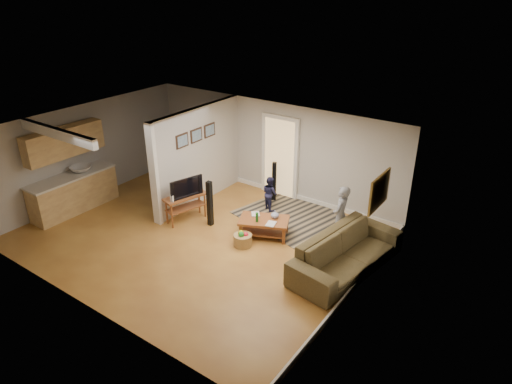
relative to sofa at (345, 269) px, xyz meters
The scene contains 11 objects.
ground 3.38m from the sofa, 167.53° to the right, with size 7.50×7.50×0.00m, color brown.
room_shell 4.61m from the sofa, behind, with size 7.54×6.02×2.52m.
area_rug 2.22m from the sofa, 145.85° to the left, with size 2.81×2.06×0.01m, color black.
sofa is the anchor object (origin of this frame).
coffee_table 2.11m from the sofa, behind, with size 1.27×1.04×0.65m.
tv_console 4.10m from the sofa, behind, with size 0.68×1.11×0.90m.
speaker_left 3.47m from the sofa, behind, with size 0.11×0.11×1.13m, color black.
speaker_right 3.48m from the sofa, 147.97° to the left, with size 0.11×0.11×1.07m, color black.
toy_basket 2.30m from the sofa, 168.16° to the right, with size 0.41×0.41×0.36m.
child 0.99m from the sofa, 124.18° to the left, with size 0.50×0.33×1.38m, color gray.
toddler 3.02m from the sofa, 154.08° to the left, with size 0.43×0.34×0.89m, color #1F1F41.
Camera 1 is at (6.24, -6.61, 5.39)m, focal length 32.00 mm.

